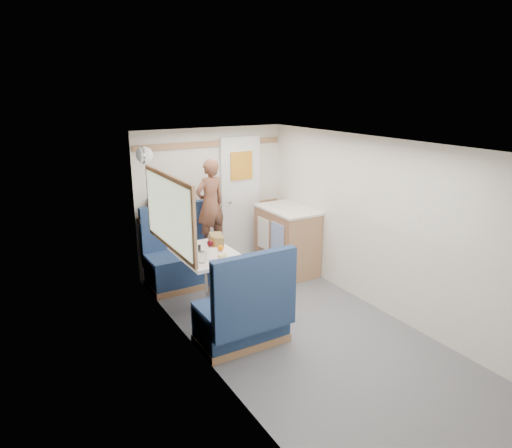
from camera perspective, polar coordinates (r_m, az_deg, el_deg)
floor at (r=5.02m, az=5.99°, el=-13.43°), size 4.50×4.50×0.00m
ceiling at (r=4.38m, az=6.78°, el=9.86°), size 4.50×4.50×0.00m
wall_back at (r=6.47m, az=-5.56°, el=3.07°), size 2.20×0.02×2.00m
wall_left at (r=4.08m, az=-6.22°, el=-5.16°), size 0.02×4.50×2.00m
wall_right at (r=5.31m, az=15.96°, el=-0.53°), size 0.02×4.50×2.00m
oak_trim_low at (r=6.49m, az=-5.45°, el=1.75°), size 2.15×0.02×0.08m
oak_trim_high at (r=6.32m, az=-5.68°, el=9.93°), size 2.15×0.02×0.08m
side_window at (r=4.90m, az=-10.92°, el=1.43°), size 0.04×1.30×0.72m
rear_door at (r=6.65m, az=-1.91°, el=3.25°), size 0.62×0.12×1.86m
dinette_table at (r=5.26m, az=-6.09°, el=-5.14°), size 0.62×0.92×0.72m
bench_far at (r=6.10m, az=-9.39°, el=-4.82°), size 0.90×0.59×1.05m
bench_near at (r=4.67m, az=-1.50°, el=-11.61°), size 0.90×0.59×1.05m
ledge at (r=6.15m, az=-10.51°, el=0.99°), size 0.90×0.14×0.04m
dome_light at (r=5.60m, az=-13.79°, el=8.38°), size 0.20×0.20×0.20m
galley_counter at (r=6.42m, az=3.87°, el=-1.96°), size 0.57×0.92×0.92m
person at (r=6.02m, az=-5.75°, el=2.49°), size 0.48×0.37×1.19m
duffel_bag at (r=6.10m, az=-10.93°, el=2.16°), size 0.48×0.24×0.23m
tray at (r=5.13m, az=-4.66°, el=-3.70°), size 0.40×0.44×0.02m
orange_fruit at (r=5.18m, az=-4.46°, el=-3.00°), size 0.07×0.07×0.07m
cheese_block at (r=5.00m, az=-4.23°, el=-3.97°), size 0.10×0.07×0.03m
wine_glass at (r=5.10m, az=-5.72°, el=-2.49°), size 0.08×0.08×0.17m
tumbler_left at (r=4.90m, az=-6.77°, el=-4.13°), size 0.08×0.08×0.12m
tumbler_right at (r=5.35m, az=-5.60°, el=-2.32°), size 0.07×0.07×0.11m
beer_glass at (r=5.34m, az=-5.52°, el=-2.38°), size 0.07×0.07×0.11m
pepper_grinder at (r=5.21m, az=-7.09°, el=-3.07°), size 0.03×0.03×0.09m
bread_loaf at (r=5.46m, az=-4.97°, el=-1.92°), size 0.22×0.30×0.11m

